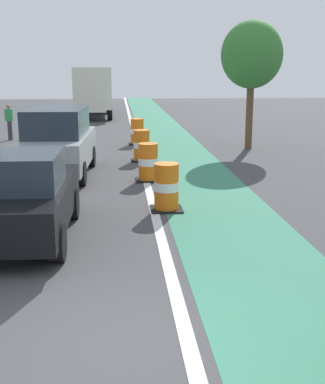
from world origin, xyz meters
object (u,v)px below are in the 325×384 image
(pedestrian_waiting, at_px, (9,121))
(street_tree_sidewalk, at_px, (252,55))
(traffic_barrel_front, at_px, (166,188))
(parked_suv_second, at_px, (58,142))
(traffic_barrel_far, at_px, (137,132))
(traffic_barrel_mid, at_px, (148,163))
(traffic_barrel_back, at_px, (142,146))
(parked_sedan_nearest, at_px, (19,197))
(delivery_truck_down_block, at_px, (93,89))

(pedestrian_waiting, distance_m, street_tree_sidewalk, 11.08)
(pedestrian_waiting, bearing_deg, traffic_barrel_front, -64.05)
(parked_suv_second, bearing_deg, traffic_barrel_far, 67.53)
(pedestrian_waiting, bearing_deg, traffic_barrel_mid, -57.70)
(traffic_barrel_mid, height_order, traffic_barrel_back, same)
(traffic_barrel_mid, bearing_deg, traffic_barrel_front, -85.89)
(parked_sedan_nearest, bearing_deg, delivery_truck_down_block, 89.40)
(traffic_barrel_back, height_order, street_tree_sidewalk, street_tree_sidewalk)
(traffic_barrel_front, bearing_deg, traffic_barrel_mid, 94.11)
(traffic_barrel_far, distance_m, pedestrian_waiting, 5.98)
(traffic_barrel_far, bearing_deg, traffic_barrel_front, -88.55)
(traffic_barrel_back, xyz_separation_m, traffic_barrel_far, (-0.00, 4.05, 0.00))
(parked_suv_second, bearing_deg, traffic_barrel_back, 41.15)
(traffic_barrel_front, bearing_deg, pedestrian_waiting, 115.95)
(traffic_barrel_front, height_order, pedestrian_waiting, pedestrian_waiting)
(parked_suv_second, xyz_separation_m, traffic_barrel_front, (2.89, -4.16, -0.50))
(parked_suv_second, relative_size, street_tree_sidewalk, 0.94)
(parked_sedan_nearest, xyz_separation_m, traffic_barrel_mid, (2.72, 4.99, -0.30))
(traffic_barrel_front, height_order, traffic_barrel_mid, same)
(traffic_barrel_mid, bearing_deg, traffic_barrel_back, 90.64)
(parked_sedan_nearest, distance_m, traffic_barrel_mid, 5.70)
(traffic_barrel_back, height_order, pedestrian_waiting, pedestrian_waiting)
(traffic_barrel_front, relative_size, traffic_barrel_far, 1.00)
(traffic_barrel_mid, bearing_deg, pedestrian_waiting, 122.30)
(traffic_barrel_mid, xyz_separation_m, pedestrian_waiting, (-5.75, 9.09, 0.33))
(traffic_barrel_far, xyz_separation_m, street_tree_sidewalk, (4.43, -1.70, 3.14))
(traffic_barrel_mid, height_order, delivery_truck_down_block, delivery_truck_down_block)
(traffic_barrel_back, relative_size, delivery_truck_down_block, 0.14)
(parked_suv_second, height_order, pedestrian_waiting, parked_suv_second)
(street_tree_sidewalk, bearing_deg, traffic_barrel_front, -115.31)
(delivery_truck_down_block, bearing_deg, street_tree_sidewalk, -64.56)
(parked_suv_second, bearing_deg, pedestrian_waiting, 110.79)
(traffic_barrel_far, relative_size, delivery_truck_down_block, 0.14)
(traffic_barrel_front, xyz_separation_m, pedestrian_waiting, (-5.97, 12.27, 0.33))
(traffic_barrel_mid, bearing_deg, street_tree_sidewalk, 51.99)
(delivery_truck_down_block, bearing_deg, traffic_barrel_mid, -82.99)
(parked_sedan_nearest, bearing_deg, traffic_barrel_far, 77.70)
(traffic_barrel_front, bearing_deg, traffic_barrel_back, 92.35)
(traffic_barrel_back, bearing_deg, traffic_barrel_front, -87.65)
(traffic_barrel_mid, xyz_separation_m, delivery_truck_down_block, (-2.46, 20.03, 1.31))
(delivery_truck_down_block, bearing_deg, traffic_barrel_far, -79.20)
(traffic_barrel_front, xyz_separation_m, delivery_truck_down_block, (-2.69, 23.22, 1.31))
(traffic_barrel_far, xyz_separation_m, pedestrian_waiting, (-5.71, 1.77, 0.33))
(parked_suv_second, height_order, traffic_barrel_back, parked_suv_second)
(traffic_barrel_front, height_order, traffic_barrel_back, same)
(parked_sedan_nearest, xyz_separation_m, delivery_truck_down_block, (0.26, 25.03, 1.01))
(parked_suv_second, distance_m, street_tree_sidewalk, 8.85)
(delivery_truck_down_block, bearing_deg, pedestrian_waiting, -106.70)
(traffic_barrel_mid, height_order, traffic_barrel_far, same)
(pedestrian_waiting, bearing_deg, traffic_barrel_far, -17.23)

